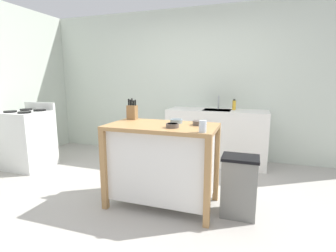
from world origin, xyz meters
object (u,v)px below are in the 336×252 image
object	(u,v)px
knife_block	(132,112)
trash_bin	(239,186)
stove	(28,139)
bowl_ceramic_wide	(199,123)
sink_faucet	(219,102)
bottle_spray_cleaner	(234,105)
kitchen_island	(162,161)
drinking_cup	(203,126)
bowl_ceramic_small	(172,125)
bowl_stoneware_deep	(176,121)

from	to	relation	value
knife_block	trash_bin	xyz separation A→B (m)	(1.28, -0.20, -0.68)
stove	knife_block	bearing A→B (deg)	-7.14
knife_block	bowl_ceramic_wide	xyz separation A→B (m)	(0.84, -0.13, -0.07)
sink_faucet	bottle_spray_cleaner	distance (m)	0.27
kitchen_island	trash_bin	size ratio (longest dim) A/B	1.85
sink_faucet	bottle_spray_cleaner	xyz separation A→B (m)	(0.26, -0.07, -0.03)
drinking_cup	trash_bin	bearing A→B (deg)	40.31
kitchen_island	bowl_ceramic_wide	world-z (taller)	bowl_ceramic_wide
sink_faucet	bowl_ceramic_small	bearing A→B (deg)	-95.89
bowl_ceramic_wide	bowl_stoneware_deep	bearing A→B (deg)	170.14
bowl_stoneware_deep	bowl_ceramic_wide	bearing A→B (deg)	-9.86
bowl_ceramic_small	sink_faucet	world-z (taller)	sink_faucet
bowl_stoneware_deep	stove	world-z (taller)	stove
knife_block	trash_bin	world-z (taller)	knife_block
drinking_cup	bowl_stoneware_deep	bearing A→B (deg)	132.74
kitchen_island	stove	distance (m)	2.46
stove	trash_bin	bearing A→B (deg)	-7.81
bowl_ceramic_small	drinking_cup	xyz separation A→B (m)	(0.33, -0.13, 0.03)
knife_block	drinking_cup	world-z (taller)	knife_block
kitchen_island	stove	size ratio (longest dim) A/B	1.15
drinking_cup	sink_faucet	size ratio (longest dim) A/B	0.50
knife_block	trash_bin	size ratio (longest dim) A/B	0.40
trash_bin	stove	bearing A→B (deg)	172.19
bowl_stoneware_deep	sink_faucet	bearing A→B (deg)	81.75
kitchen_island	bowl_ceramic_small	bearing A→B (deg)	-39.32
kitchen_island	trash_bin	bearing A→B (deg)	1.58
kitchen_island	sink_faucet	distance (m)	1.90
bowl_ceramic_wide	stove	bearing A→B (deg)	172.43
knife_block	bowl_ceramic_wide	bearing A→B (deg)	-8.57
bowl_ceramic_wide	bottle_spray_cleaner	world-z (taller)	bottle_spray_cleaner
trash_bin	bottle_spray_cleaner	bearing A→B (deg)	96.86
knife_block	stove	bearing A→B (deg)	172.86
kitchen_island	bowl_ceramic_small	xyz separation A→B (m)	(0.16, -0.13, 0.42)
knife_block	bowl_stoneware_deep	size ratio (longest dim) A/B	1.86
sink_faucet	bowl_stoneware_deep	bearing A→B (deg)	-98.25
drinking_cup	bowl_ceramic_small	bearing A→B (deg)	158.32
bottle_spray_cleaner	bowl_ceramic_small	bearing A→B (deg)	-103.93
trash_bin	knife_block	bearing A→B (deg)	171.16
bowl_ceramic_wide	stove	size ratio (longest dim) A/B	0.13
knife_block	sink_faucet	bearing A→B (deg)	62.53
stove	bottle_spray_cleaner	bearing A→B (deg)	22.49
bowl_stoneware_deep	stove	xyz separation A→B (m)	(-2.53, 0.33, -0.47)
bowl_ceramic_wide	bowl_stoneware_deep	xyz separation A→B (m)	(-0.27, 0.05, -0.00)
kitchen_island	trash_bin	distance (m)	0.84
bottle_spray_cleaner	bowl_stoneware_deep	bearing A→B (deg)	-107.57
bottle_spray_cleaner	stove	world-z (taller)	bottle_spray_cleaner
bowl_stoneware_deep	kitchen_island	bearing A→B (deg)	-129.53
knife_block	sink_faucet	xyz separation A→B (m)	(0.82, 1.57, 0.00)
bowl_stoneware_deep	sink_faucet	xyz separation A→B (m)	(0.24, 1.66, 0.07)
bowl_ceramic_small	trash_bin	distance (m)	0.92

